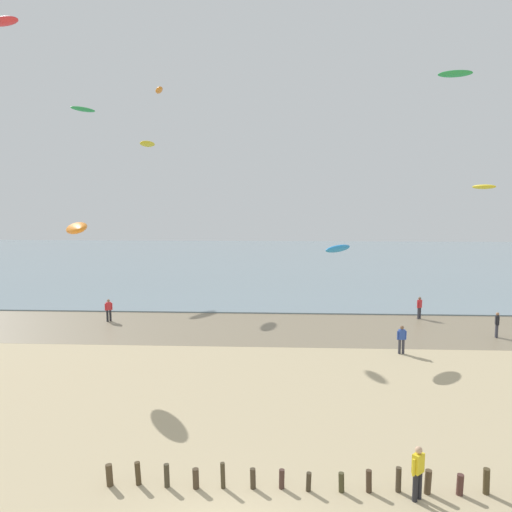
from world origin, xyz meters
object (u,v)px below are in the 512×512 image
(kite_aloft_4, at_px, (83,109))
(kite_aloft_8, at_px, (159,90))
(person_nearest_camera, at_px, (402,339))
(kite_aloft_6, at_px, (147,144))
(kite_aloft_0, at_px, (484,187))
(kite_aloft_1, at_px, (338,249))
(kite_aloft_3, at_px, (455,74))
(person_right_flank, at_px, (418,471))
(person_mid_beach, at_px, (109,309))
(person_trailing_behind, at_px, (419,307))
(kite_aloft_7, at_px, (76,228))
(kite_aloft_5, at_px, (4,21))
(person_left_flank, at_px, (497,324))

(kite_aloft_4, height_order, kite_aloft_8, kite_aloft_4)
(person_nearest_camera, height_order, kite_aloft_6, kite_aloft_6)
(kite_aloft_0, distance_m, kite_aloft_1, 17.40)
(kite_aloft_3, bearing_deg, person_right_flank, -98.58)
(person_right_flank, height_order, kite_aloft_8, kite_aloft_8)
(person_mid_beach, relative_size, kite_aloft_1, 0.70)
(person_trailing_behind, xyz_separation_m, kite_aloft_6, (-23.51, 9.49, 13.58))
(kite_aloft_6, bearing_deg, kite_aloft_4, -114.66)
(kite_aloft_1, bearing_deg, kite_aloft_7, -31.88)
(person_mid_beach, bearing_deg, kite_aloft_1, -18.25)
(kite_aloft_3, bearing_deg, person_trailing_behind, -109.31)
(person_right_flank, height_order, kite_aloft_4, kite_aloft_4)
(person_nearest_camera, bearing_deg, kite_aloft_8, 146.06)
(person_trailing_behind, relative_size, kite_aloft_5, 0.77)
(kite_aloft_1, bearing_deg, kite_aloft_8, -86.64)
(kite_aloft_7, bearing_deg, person_mid_beach, 161.49)
(person_right_flank, distance_m, person_trailing_behind, 23.94)
(person_nearest_camera, height_order, kite_aloft_5, kite_aloft_5)
(kite_aloft_4, bearing_deg, kite_aloft_8, 74.56)
(kite_aloft_8, bearing_deg, kite_aloft_0, 78.02)
(person_mid_beach, bearing_deg, kite_aloft_3, 18.80)
(person_nearest_camera, height_order, person_left_flank, same)
(kite_aloft_4, bearing_deg, person_right_flank, 67.09)
(person_right_flank, height_order, kite_aloft_6, kite_aloft_6)
(person_left_flank, distance_m, kite_aloft_5, 36.27)
(person_nearest_camera, xyz_separation_m, kite_aloft_3, (8.10, 16.41, 19.27))
(person_mid_beach, relative_size, kite_aloft_5, 0.77)
(person_mid_beach, relative_size, person_left_flank, 1.00)
(person_trailing_behind, height_order, kite_aloft_0, kite_aloft_0)
(kite_aloft_3, distance_m, kite_aloft_5, 35.37)
(kite_aloft_0, height_order, kite_aloft_7, kite_aloft_0)
(kite_aloft_0, distance_m, kite_aloft_6, 30.23)
(person_trailing_behind, bearing_deg, person_right_flank, -106.07)
(person_mid_beach, xyz_separation_m, person_right_flank, (17.05, -21.05, 0.00))
(person_left_flank, height_order, kite_aloft_4, kite_aloft_4)
(person_right_flank, bearing_deg, person_trailing_behind, 73.93)
(kite_aloft_8, bearing_deg, person_nearest_camera, 42.59)
(person_mid_beach, height_order, kite_aloft_7, kite_aloft_7)
(person_left_flank, distance_m, kite_aloft_7, 27.06)
(person_mid_beach, relative_size, kite_aloft_0, 0.81)
(kite_aloft_1, bearing_deg, person_right_flank, 42.69)
(person_right_flank, bearing_deg, kite_aloft_5, 143.58)
(kite_aloft_4, relative_size, kite_aloft_8, 1.56)
(person_nearest_camera, relative_size, person_mid_beach, 1.00)
(person_right_flank, bearing_deg, kite_aloft_4, 123.20)
(person_nearest_camera, relative_size, person_right_flank, 1.00)
(person_trailing_behind, xyz_separation_m, kite_aloft_8, (-20.60, 2.73, 17.05))
(kite_aloft_3, bearing_deg, kite_aloft_1, -116.67)
(person_left_flank, height_order, kite_aloft_6, kite_aloft_6)
(person_mid_beach, relative_size, kite_aloft_8, 0.88)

